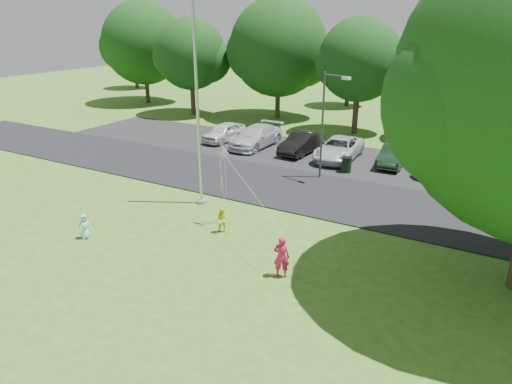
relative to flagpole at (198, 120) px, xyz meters
The scene contains 13 objects.
ground 7.39m from the flagpole, 55.01° to the right, with size 120.00×120.00×0.00m, color #386A1B.
park_road 6.73m from the flagpole, 48.81° to the left, with size 60.00×6.00×0.06m, color black.
parking_strip 11.82m from the flagpole, 71.57° to the left, with size 42.00×7.00×0.06m, color black.
flagpole is the anchor object (origin of this frame).
street_lamp 7.44m from the flagpole, 58.52° to the left, with size 1.62×0.64×5.92m.
trash_can 9.97m from the flagpole, 59.72° to the left, with size 0.60×0.60×0.96m.
tree_row 19.95m from the flagpole, 75.18° to the left, with size 64.35×11.94×10.88m.
horizon_trees 29.85m from the flagpole, 75.32° to the left, with size 77.46×7.20×7.02m.
parked_cars 11.72m from the flagpole, 69.89° to the left, with size 20.29×5.43×1.46m.
woman 8.42m from the flagpole, 32.95° to the right, with size 0.57×0.37×1.56m, color #D01B4C.
child_yellow 5.07m from the flagpole, 39.54° to the right, with size 0.55×0.43×1.14m, color #EAF426.
child_blue 6.87m from the flagpole, 109.16° to the right, with size 0.52×0.34×1.07m, color #A3ECFA.
kite 3.19m from the flagpole, 33.27° to the right, with size 4.44×2.93×2.51m.
Camera 1 is at (9.10, -11.85, 8.57)m, focal length 32.00 mm.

